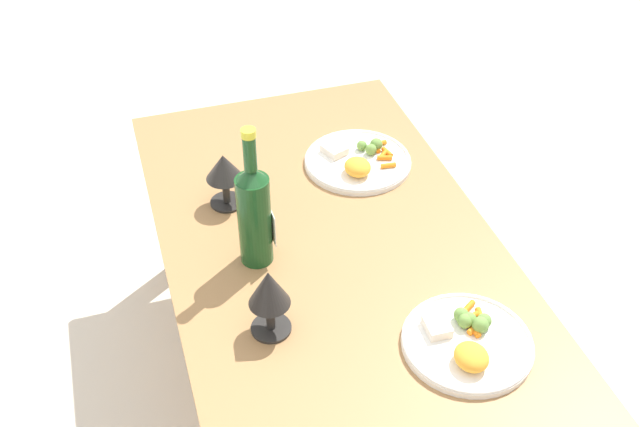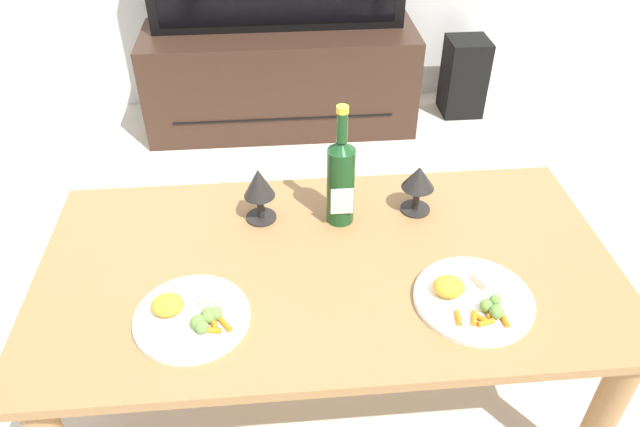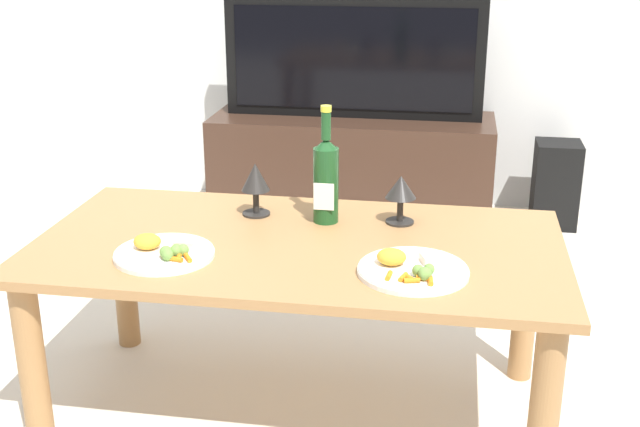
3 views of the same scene
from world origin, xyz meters
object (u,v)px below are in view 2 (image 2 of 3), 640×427
Objects in this scene: dining_table at (328,288)px; dinner_plate_right at (472,297)px; goblet_left at (259,186)px; wine_bottle at (341,178)px; tv_stand at (281,79)px; goblet_right at (418,180)px; floor_speaker at (464,77)px; dinner_plate_left at (191,315)px.

dining_table is 0.36m from dinner_plate_right.
goblet_left is (-0.16, 0.19, 0.19)m from dining_table.
wine_bottle reaches higher than dinner_plate_right.
goblet_right is at bearing -77.56° from tv_stand.
goblet_right is at bearing 36.64° from dining_table.
wine_bottle is at bearing -6.23° from goblet_left.
goblet_right is at bearing 98.92° from dinner_plate_right.
dining_table reaches higher than floor_speaker.
dining_table is 9.07× the size of goblet_left.
floor_speaker is at bearing 67.85° from goblet_right.
floor_speaker is at bearing 62.86° from dining_table.
goblet_right is (0.41, 0.00, -0.01)m from goblet_left.
tv_stand is 8.34× the size of goblet_left.
goblet_left is 0.41m from goblet_right.
tv_stand is at bearing 92.28° from dining_table.
dinner_plate_left is (-0.24, -1.77, 0.29)m from tv_stand.
dinner_plate_right is (0.26, -0.32, -0.12)m from wine_bottle.
floor_speaker is at bearing 2.75° from tv_stand.
dinner_plate_right reaches higher than dining_table.
dining_table is at bearing -143.36° from goblet_right.
dining_table is 1.88m from floor_speaker.
goblet_right is 0.51× the size of dinner_plate_right.
goblet_left is 1.12× the size of goblet_right.
goblet_right is 0.54× the size of dinner_plate_left.
dinner_plate_left is at bearing -122.54° from floor_speaker.
goblet_right is (0.25, 0.19, 0.18)m from dining_table.
floor_speaker is (0.92, 0.04, -0.05)m from tv_stand.
tv_stand is 0.92m from floor_speaker.
tv_stand is at bearing 82.17° from dinner_plate_left.
dining_table reaches higher than tv_stand.
tv_stand is 1.48m from goblet_left.
dinner_plate_right is (0.31, -0.16, 0.10)m from dining_table.
dining_table is 1.63m from tv_stand.
floor_speaker is at bearing 55.64° from goblet_left.
goblet_right is (-0.60, -1.48, 0.41)m from floor_speaker.
dinner_plate_left reaches higher than dining_table.
goblet_right reaches higher than floor_speaker.
dinner_plate_right is at bearing -81.08° from goblet_right.
wine_bottle is 0.21m from goblet_left.
goblet_left is (-0.20, 0.02, -0.03)m from wine_bottle.
dinner_plate_left and dinner_plate_right have the same top height.
dining_table is 0.27m from wine_bottle.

